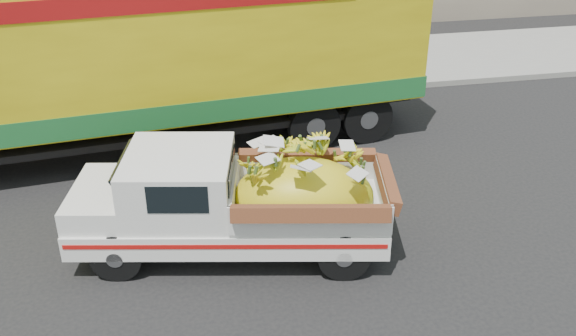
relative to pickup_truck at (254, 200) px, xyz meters
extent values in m
plane|color=black|center=(-1.44, -0.41, -0.91)|extent=(100.00, 100.00, 0.00)
cube|color=gray|center=(-1.44, 6.49, -0.83)|extent=(60.00, 0.25, 0.15)
cube|color=gray|center=(-1.44, 8.59, -0.84)|extent=(60.00, 4.00, 0.14)
cylinder|color=black|center=(-2.13, -0.34, -0.52)|extent=(0.81, 0.37, 0.78)
cylinder|color=black|center=(-1.84, 1.13, -0.52)|extent=(0.81, 0.37, 0.78)
cylinder|color=black|center=(1.19, -1.00, -0.52)|extent=(0.81, 0.37, 0.78)
cylinder|color=black|center=(1.48, 0.47, -0.52)|extent=(0.81, 0.37, 0.78)
cube|color=silver|center=(-0.38, 0.07, -0.34)|extent=(5.06, 2.64, 0.40)
cube|color=#A50F0C|center=(-0.55, -0.78, -0.27)|extent=(4.63, 0.93, 0.07)
cube|color=silver|center=(-2.70, 0.53, -0.45)|extent=(0.43, 1.69, 0.14)
cube|color=silver|center=(-2.31, 0.46, 0.04)|extent=(1.17, 1.77, 0.37)
cube|color=silver|center=(-1.10, 0.22, 0.32)|extent=(1.88, 1.95, 0.92)
cube|color=black|center=(-1.17, -0.63, 0.49)|extent=(0.86, 0.18, 0.43)
cube|color=silver|center=(0.83, -0.16, 0.12)|extent=(2.65, 2.16, 0.52)
ellipsoid|color=yellow|center=(0.73, -0.14, 0.01)|extent=(2.36, 1.78, 1.31)
cylinder|color=black|center=(2.97, 3.55, -0.36)|extent=(1.13, 0.44, 1.10)
cylinder|color=black|center=(2.75, 5.54, -0.36)|extent=(1.13, 0.44, 1.10)
cylinder|color=black|center=(1.78, 3.42, -0.36)|extent=(1.13, 0.44, 1.10)
cylinder|color=black|center=(1.56, 5.41, -0.36)|extent=(1.13, 0.44, 1.10)
cube|color=black|center=(-1.81, 4.04, -0.13)|extent=(12.04, 2.29, 0.36)
cube|color=gold|center=(-1.81, 4.04, 1.47)|extent=(11.96, 3.75, 2.84)
cube|color=#1A5D29|center=(-1.81, 4.04, 0.30)|extent=(12.02, 3.78, 0.45)
cube|color=maroon|center=(-1.67, 2.79, 2.44)|extent=(8.35, 0.93, 0.35)
camera|label=1|loc=(-1.18, -8.49, 5.06)|focal=40.00mm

